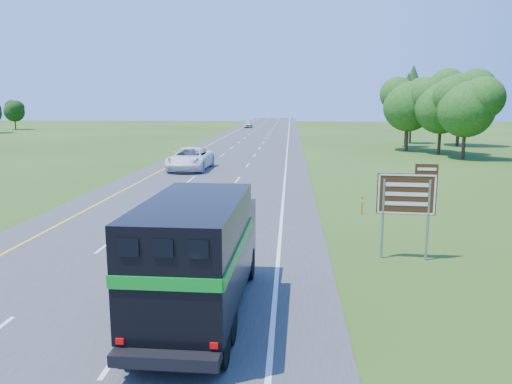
% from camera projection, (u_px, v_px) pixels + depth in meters
% --- Properties ---
extents(road, '(15.00, 260.00, 0.04)m').
position_uv_depth(road, '(241.00, 153.00, 59.58)').
color(road, '#38383A').
rests_on(road, ground).
extents(lane_markings, '(11.15, 260.00, 0.01)m').
position_uv_depth(lane_markings, '(241.00, 153.00, 59.58)').
color(lane_markings, yellow).
rests_on(lane_markings, road).
extents(horse_truck, '(2.65, 7.89, 3.47)m').
position_uv_depth(horse_truck, '(199.00, 253.00, 13.81)').
color(horse_truck, black).
rests_on(horse_truck, road).
extents(white_suv, '(3.48, 7.20, 1.97)m').
position_uv_depth(white_suv, '(190.00, 159.00, 44.48)').
color(white_suv, white).
rests_on(white_suv, road).
extents(far_car, '(1.93, 4.59, 1.55)m').
position_uv_depth(far_car, '(248.00, 124.00, 116.92)').
color(far_car, silver).
rests_on(far_car, road).
extents(exit_sign, '(2.20, 0.27, 3.74)m').
position_uv_depth(exit_sign, '(407.00, 198.00, 18.95)').
color(exit_sign, gray).
rests_on(exit_sign, ground).
extents(delineator, '(0.08, 0.04, 0.98)m').
position_uv_depth(delineator, '(362.00, 205.00, 26.96)').
color(delineator, '#FC3A0D').
rests_on(delineator, ground).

